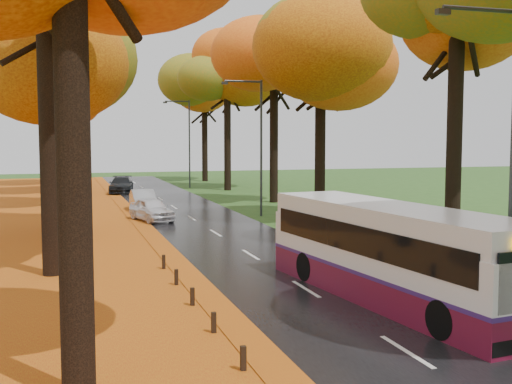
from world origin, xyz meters
name	(u,v)px	position (x,y,z in m)	size (l,w,h in m)	color
road	(211,231)	(0.00, 25.00, 0.02)	(6.50, 90.00, 0.04)	black
centre_line	(211,230)	(0.00, 25.00, 0.04)	(0.12, 90.00, 0.01)	silver
leaf_verge	(20,239)	(-9.00, 25.00, 0.01)	(12.00, 90.00, 0.02)	#9C260E
leaf_drift	(150,233)	(-3.05, 25.00, 0.04)	(0.90, 90.00, 0.01)	#BA7A13
trees_left	(56,37)	(-7.18, 27.06, 9.53)	(9.20, 74.00, 13.88)	black
trees_right	(330,46)	(7.19, 26.91, 9.69)	(9.30, 74.20, 13.96)	black
bollard_row	(263,382)	(-3.70, 4.70, 0.26)	(0.11, 23.51, 0.52)	black
streetlamp_near	(505,137)	(3.95, 8.00, 4.71)	(2.45, 0.18, 8.00)	#333538
streetlamp_mid	(257,137)	(3.95, 30.00, 4.71)	(2.45, 0.18, 8.00)	#333538
streetlamp_far	(187,137)	(3.95, 52.00, 4.71)	(2.45, 0.18, 8.00)	#333538
bus	(391,251)	(1.84, 10.07, 1.46)	(3.58, 10.53, 2.72)	#5C0E25
car_white	(152,209)	(-2.35, 29.49, 0.68)	(1.50, 3.74, 1.27)	silver
car_silver	(143,200)	(-2.20, 34.57, 0.69)	(1.38, 3.97, 1.31)	#979A9E
car_dark	(121,185)	(-2.35, 48.08, 0.71)	(1.89, 4.64, 1.35)	black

